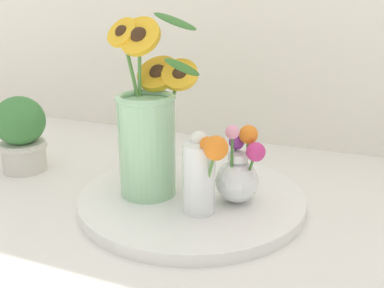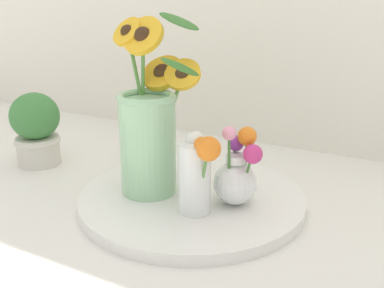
{
  "view_description": "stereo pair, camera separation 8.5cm",
  "coord_description": "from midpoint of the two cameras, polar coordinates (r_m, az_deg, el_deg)",
  "views": [
    {
      "loc": [
        0.33,
        -0.69,
        0.4
      ],
      "look_at": [
        0.02,
        0.06,
        0.13
      ],
      "focal_mm": 42.0,
      "sensor_mm": 36.0,
      "label": 1
    },
    {
      "loc": [
        0.41,
        -0.66,
        0.4
      ],
      "look_at": [
        0.02,
        0.06,
        0.13
      ],
      "focal_mm": 42.0,
      "sensor_mm": 36.0,
      "label": 2
    }
  ],
  "objects": [
    {
      "name": "serving_tray",
      "position": [
        0.9,
        -2.74,
        -7.0
      ],
      "size": [
        0.44,
        0.44,
        0.02
      ],
      "color": "white",
      "rests_on": "ground_plane"
    },
    {
      "name": "vase_small_center",
      "position": [
        0.79,
        -1.91,
        -3.54
      ],
      "size": [
        0.09,
        0.08,
        0.16
      ],
      "color": "white",
      "rests_on": "serving_tray"
    },
    {
      "name": "mason_jar_sunflowers",
      "position": [
        0.86,
        -8.38,
        1.77
      ],
      "size": [
        0.21,
        0.18,
        0.34
      ],
      "color": "#99CC9E",
      "rests_on": "serving_tray"
    },
    {
      "name": "ground_plane",
      "position": [
        0.87,
        -5.78,
        -8.89
      ],
      "size": [
        6.0,
        6.0,
        0.0
      ],
      "primitive_type": "plane",
      "color": "silver"
    },
    {
      "name": "potted_plant",
      "position": [
        1.12,
        -22.96,
        1.26
      ],
      "size": [
        0.12,
        0.12,
        0.18
      ],
      "color": "beige",
      "rests_on": "ground_plane"
    },
    {
      "name": "vase_bulb_right",
      "position": [
        0.84,
        3.06,
        -3.77
      ],
      "size": [
        0.09,
        0.08,
        0.16
      ],
      "color": "white",
      "rests_on": "serving_tray"
    }
  ]
}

